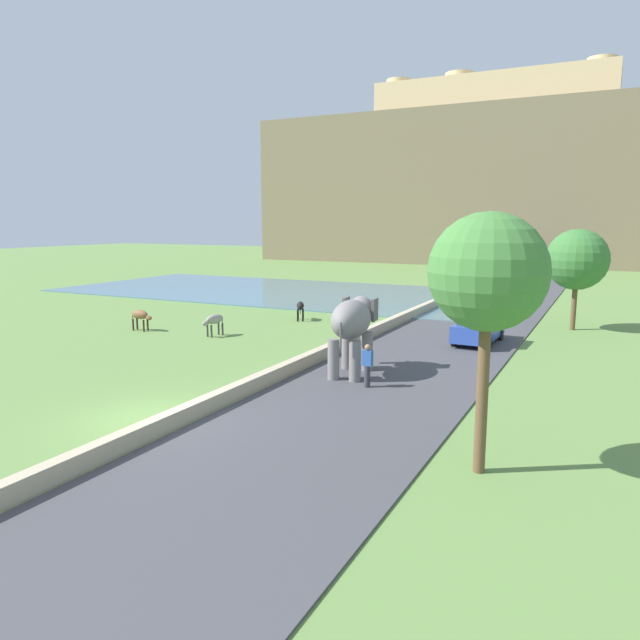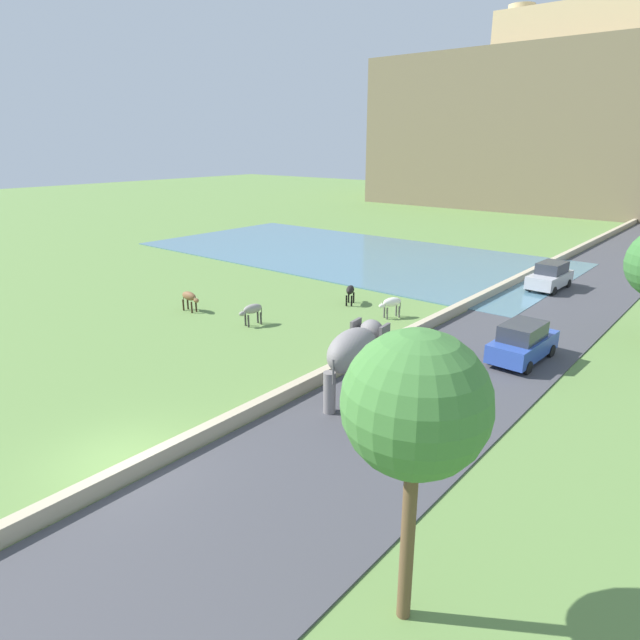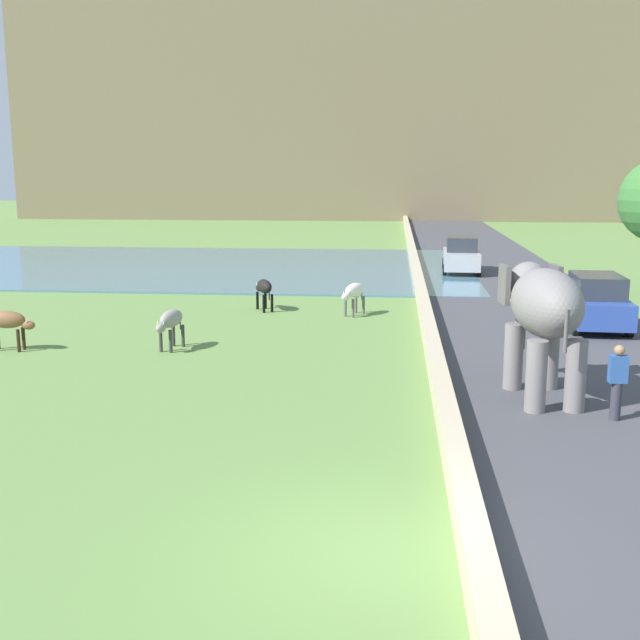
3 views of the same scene
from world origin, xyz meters
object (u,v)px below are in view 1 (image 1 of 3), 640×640
at_px(person_beside_elephant, 367,365).
at_px(cow_black, 300,307).
at_px(cow_brown, 141,316).
at_px(cow_white, 345,312).
at_px(car_silver, 473,293).
at_px(car_blue, 478,326).
at_px(elephant, 353,324).
at_px(cow_grey, 214,320).

height_order(person_beside_elephant, cow_black, person_beside_elephant).
distance_m(cow_brown, cow_white, 11.40).
bearing_deg(person_beside_elephant, car_silver, 93.05).
relative_size(car_silver, cow_brown, 2.93).
distance_m(car_blue, cow_white, 8.02).
height_order(person_beside_elephant, car_blue, car_blue).
distance_m(elephant, cow_grey, 10.48).
height_order(person_beside_elephant, car_silver, car_silver).
height_order(elephant, car_blue, elephant).
bearing_deg(cow_brown, person_beside_elephant, -18.01).
xyz_separation_m(person_beside_elephant, car_silver, (-1.23, 23.07, 0.03)).
xyz_separation_m(elephant, cow_brown, (-14.17, 3.45, -1.20)).
bearing_deg(cow_black, car_silver, 54.07).
distance_m(elephant, cow_brown, 14.64).
bearing_deg(elephant, cow_brown, 166.30).
bearing_deg(cow_grey, elephant, -22.50).
distance_m(car_blue, cow_brown, 17.96).
distance_m(person_beside_elephant, car_blue, 9.84).
xyz_separation_m(car_silver, cow_grey, (-9.65, -17.53, -0.06)).
relative_size(car_blue, cow_black, 2.94).
distance_m(elephant, car_blue, 8.76).
height_order(cow_white, cow_grey, same).
distance_m(car_blue, cow_grey, 13.43).
height_order(cow_black, cow_grey, same).
bearing_deg(car_blue, person_beside_elephant, -101.23).
bearing_deg(cow_white, cow_black, 168.09).
xyz_separation_m(person_beside_elephant, cow_black, (-9.24, 12.01, -0.04)).
xyz_separation_m(car_silver, car_blue, (3.15, -13.42, 0.00)).
xyz_separation_m(cow_brown, cow_white, (9.50, 6.30, 0.00)).
xyz_separation_m(person_beside_elephant, cow_white, (-5.93, 11.31, -0.04)).
bearing_deg(person_beside_elephant, car_blue, 78.77).
bearing_deg(cow_black, cow_brown, -131.50).
bearing_deg(cow_brown, car_blue, 14.95).
relative_size(car_blue, cow_white, 2.92).
distance_m(cow_brown, cow_grey, 4.59).
xyz_separation_m(car_silver, cow_black, (-8.01, -11.06, -0.06)).
distance_m(car_silver, cow_grey, 20.01).
relative_size(elephant, cow_grey, 2.49).
bearing_deg(cow_brown, cow_black, 48.50).
height_order(elephant, cow_white, elephant).
height_order(car_silver, cow_brown, car_silver).
relative_size(elephant, cow_black, 2.56).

